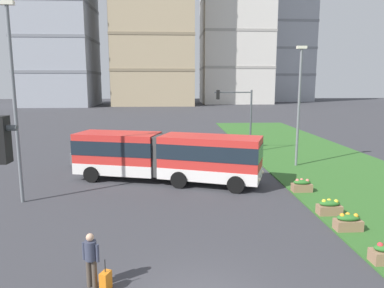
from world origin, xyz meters
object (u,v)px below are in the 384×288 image
streetlight_left (14,97)px  apartment_tower_eastcentre (278,38)px  traffic_light_far_right (239,110)px  streetlight_median (299,102)px  apartment_tower_west (56,8)px  apartment_tower_centre (236,18)px  rolling_suitcase (106,281)px  flower_planter_2 (329,207)px  pedestrian_crossing (91,256)px  flower_planter_3 (302,185)px  flower_planter_1 (348,222)px  apartment_tower_westcentre (153,21)px  car_grey_wagon (102,154)px  articulated_bus (166,156)px

streetlight_left → apartment_tower_eastcentre: bearing=67.2°
traffic_light_far_right → streetlight_median: 6.44m
streetlight_left → apartment_tower_west: 85.46m
apartment_tower_west → apartment_tower_centre: 49.73m
rolling_suitcase → flower_planter_2: 10.94m
pedestrian_crossing → flower_planter_3: bearing=42.5°
flower_planter_1 → apartment_tower_west: 95.83m
apartment_tower_west → apartment_tower_eastcentre: size_ratio=1.22×
apartment_tower_westcentre → pedestrian_crossing: bearing=-88.6°
pedestrian_crossing → apartment_tower_eastcentre: 118.92m
pedestrian_crossing → streetlight_left: (-5.36, 8.27, 4.48)m
car_grey_wagon → flower_planter_2: bearing=-42.5°
articulated_bus → pedestrian_crossing: bearing=-100.2°
flower_planter_1 → streetlight_median: streetlight_median is taller
flower_planter_3 → articulated_bus: bearing=160.0°
articulated_bus → car_grey_wagon: (-5.02, 5.26, -0.90)m
flower_planter_2 → streetlight_median: size_ratio=0.13×
pedestrian_crossing → streetlight_median: size_ratio=0.20×
traffic_light_far_right → apartment_tower_centre: (13.36, 78.51, 21.06)m
streetlight_left → apartment_tower_centre: apartment_tower_centre is taller
apartment_tower_westcentre → flower_planter_3: bearing=-81.6°
articulated_bus → pedestrian_crossing: (-2.12, -11.83, -0.65)m
articulated_bus → rolling_suitcase: articulated_bus is taller
traffic_light_far_right → apartment_tower_centre: apartment_tower_centre is taller
articulated_bus → pedestrian_crossing: articulated_bus is taller
streetlight_median → apartment_tower_eastcentre: (26.13, 95.58, 15.76)m
car_grey_wagon → traffic_light_far_right: (11.25, 3.72, 3.07)m
pedestrian_crossing → streetlight_median: (11.74, 15.44, 3.81)m
car_grey_wagon → flower_planter_1: (12.74, -13.50, -0.33)m
rolling_suitcase → streetlight_left: 11.49m
flower_planter_1 → apartment_tower_westcentre: 89.98m
car_grey_wagon → flower_planter_1: size_ratio=4.01×
rolling_suitcase → streetlight_median: size_ratio=0.11×
flower_planter_1 → flower_planter_2: size_ratio=1.00×
flower_planter_3 → apartment_tower_centre: apartment_tower_centre is taller
articulated_bus → traffic_light_far_right: 11.15m
rolling_suitcase → apartment_tower_west: apartment_tower_west is taller
flower_planter_3 → apartment_tower_eastcentre: 107.68m
flower_planter_1 → flower_planter_2: same height
traffic_light_far_right → apartment_tower_westcentre: 72.43m
pedestrian_crossing → streetlight_left: streetlight_left is taller
car_grey_wagon → pedestrian_crossing: (2.90, -17.09, 0.25)m
flower_planter_1 → apartment_tower_west: apartment_tower_west is taller
traffic_light_far_right → apartment_tower_west: 79.30m
traffic_light_far_right → streetlight_left: 18.66m
streetlight_median → traffic_light_far_right: bearing=122.2°
flower_planter_2 → apartment_tower_eastcentre: 111.10m
flower_planter_3 → flower_planter_2: bearing=-90.0°
car_grey_wagon → apartment_tower_eastcentre: size_ratio=0.11×
apartment_tower_westcentre → apartment_tower_eastcentre: size_ratio=1.08×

